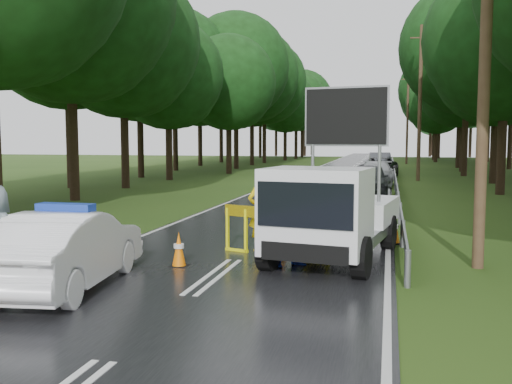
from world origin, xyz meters
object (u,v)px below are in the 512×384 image
(work_truck, at_px, (331,214))
(queue_car_third, at_px, (378,168))
(police_sedan, at_px, (67,250))
(civilian, at_px, (295,225))
(officer, at_px, (263,211))
(queue_car_second, at_px, (376,174))
(queue_car_first, at_px, (369,180))
(barrier, at_px, (275,220))
(queue_car_fourth, at_px, (380,162))

(work_truck, distance_m, queue_car_third, 28.81)
(police_sedan, xyz_separation_m, civilian, (3.77, 2.69, 0.20))
(officer, xyz_separation_m, queue_car_second, (2.22, 20.58, -0.28))
(queue_car_third, bearing_deg, queue_car_first, -84.00)
(work_truck, distance_m, barrier, 1.33)
(barrier, distance_m, civilian, 1.07)
(police_sedan, distance_m, officer, 4.99)
(civilian, relative_size, queue_car_fourth, 0.37)
(queue_car_fourth, bearing_deg, police_sedan, -101.38)
(queue_car_first, bearing_deg, queue_car_second, 87.34)
(officer, distance_m, queue_car_third, 28.14)
(queue_car_second, bearing_deg, civilian, -91.43)
(barrier, relative_size, civilian, 1.45)
(queue_car_fourth, bearing_deg, queue_car_third, -94.30)
(queue_car_first, height_order, queue_car_third, queue_car_first)
(queue_car_first, relative_size, queue_car_fourth, 0.94)
(work_truck, relative_size, civilian, 2.85)
(work_truck, height_order, queue_car_first, work_truck)
(police_sedan, relative_size, work_truck, 0.86)
(civilian, relative_size, queue_car_first, 0.40)
(barrier, height_order, queue_car_second, queue_car_second)
(police_sedan, xyz_separation_m, work_truck, (4.45, 3.42, 0.35))
(officer, height_order, civilian, officer)
(work_truck, relative_size, queue_car_fourth, 1.07)
(police_sedan, bearing_deg, civilian, -151.44)
(barrier, relative_size, queue_car_first, 0.58)
(work_truck, xyz_separation_m, officer, (-1.73, 0.76, -0.07))
(police_sedan, height_order, barrier, police_sedan)
(police_sedan, xyz_separation_m, queue_car_third, (4.95, 32.22, 0.00))
(barrier, relative_size, queue_car_fourth, 0.54)
(work_truck, bearing_deg, barrier, -177.36)
(queue_car_first, distance_m, queue_car_third, 13.47)
(police_sedan, height_order, queue_car_third, police_sedan)
(work_truck, xyz_separation_m, queue_car_fourth, (0.49, 36.44, -0.26))
(barrier, xyz_separation_m, queue_car_fourth, (1.80, 36.29, -0.07))
(officer, height_order, queue_car_third, officer)
(police_sedan, distance_m, barrier, 4.76)
(queue_car_first, height_order, queue_car_fourth, queue_car_fourth)
(barrier, height_order, civilian, civilian)
(work_truck, distance_m, officer, 1.89)
(officer, relative_size, queue_car_second, 0.40)
(civilian, height_order, queue_car_third, civilian)
(civilian, bearing_deg, queue_car_fourth, 47.86)
(police_sedan, xyz_separation_m, queue_car_second, (4.95, 24.76, 0.00))
(queue_car_first, bearing_deg, officer, -98.56)
(work_truck, distance_m, queue_car_fourth, 36.44)
(civilian, bearing_deg, officer, 84.76)
(civilian, distance_m, queue_car_fourth, 37.19)
(police_sedan, bearing_deg, queue_car_fourth, -104.06)
(officer, bearing_deg, queue_car_second, -121.93)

